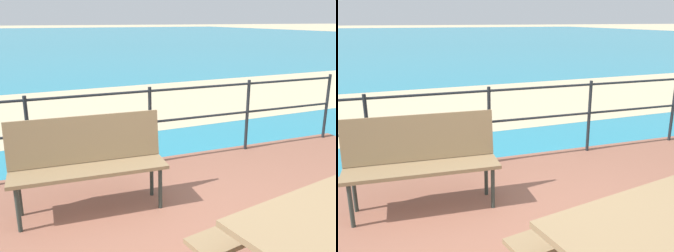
{
  "view_description": "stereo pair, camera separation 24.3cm",
  "coord_description": "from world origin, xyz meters",
  "views": [
    {
      "loc": [
        -1.48,
        -1.85,
        1.9
      ],
      "look_at": [
        0.13,
        2.15,
        0.64
      ],
      "focal_mm": 39.27,
      "sensor_mm": 36.0,
      "label": 1
    },
    {
      "loc": [
        -1.25,
        -1.94,
        1.9
      ],
      "look_at": [
        0.13,
        2.15,
        0.64
      ],
      "focal_mm": 39.27,
      "sensor_mm": 36.0,
      "label": 2
    }
  ],
  "objects": [
    {
      "name": "park_bench",
      "position": [
        -0.96,
        1.55,
        0.62
      ],
      "size": [
        1.51,
        0.49,
        0.94
      ],
      "rotation": [
        0.0,
        0.0,
        -0.05
      ],
      "color": "#8C704C",
      "rests_on": "patio_paving"
    },
    {
      "name": "beach_strip",
      "position": [
        0.0,
        6.18,
        0.01
      ],
      "size": [
        54.13,
        6.43,
        0.01
      ],
      "primitive_type": "cube",
      "rotation": [
        0.0,
        0.0,
        0.04
      ],
      "color": "beige",
      "rests_on": "ground"
    },
    {
      "name": "sea_water",
      "position": [
        0.0,
        40.0,
        0.01
      ],
      "size": [
        90.0,
        90.0,
        0.01
      ],
      "primitive_type": "cube",
      "color": "teal",
      "rests_on": "ground"
    },
    {
      "name": "railing_fence",
      "position": [
        0.0,
        2.46,
        0.71
      ],
      "size": [
        5.94,
        0.04,
        1.02
      ],
      "color": "#1E2328",
      "rests_on": "patio_paving"
    }
  ]
}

